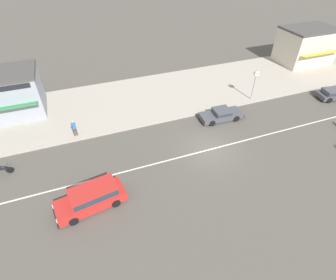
# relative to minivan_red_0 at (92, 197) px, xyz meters

# --- Properties ---
(ground_plane) EXTENTS (160.00, 160.00, 0.00)m
(ground_plane) POSITION_rel_minivan_red_0_xyz_m (10.00, 2.31, -0.84)
(ground_plane) COLOR #544F47
(lane_centre_stripe) EXTENTS (50.40, 0.14, 0.01)m
(lane_centre_stripe) POSITION_rel_minivan_red_0_xyz_m (10.00, 2.31, -0.84)
(lane_centre_stripe) COLOR silver
(lane_centre_stripe) RESTS_ON ground
(kerb_strip) EXTENTS (68.00, 10.00, 0.15)m
(kerb_strip) POSITION_rel_minivan_red_0_xyz_m (10.00, 12.42, -0.77)
(kerb_strip) COLOR #ADA393
(kerb_strip) RESTS_ON ground
(minivan_red_0) EXTENTS (4.87, 2.43, 1.56)m
(minivan_red_0) POSITION_rel_minivan_red_0_xyz_m (0.00, 0.00, 0.00)
(minivan_red_0) COLOR red
(minivan_red_0) RESTS_ON ground
(hatchback_dark_grey_1) EXTENTS (3.87, 2.26, 1.10)m
(hatchback_dark_grey_1) POSITION_rel_minivan_red_0_xyz_m (26.63, 5.22, -0.26)
(hatchback_dark_grey_1) COLOR #47494F
(hatchback_dark_grey_1) RESTS_ON ground
(sedan_dark_grey_2) EXTENTS (4.30, 1.99, 1.06)m
(sedan_dark_grey_2) POSITION_rel_minivan_red_0_xyz_m (13.17, 6.04, -0.31)
(sedan_dark_grey_2) COLOR #47494F
(sedan_dark_grey_2) RESTS_ON ground
(motorcycle_0) EXTENTS (1.78, 0.66, 0.80)m
(motorcycle_0) POSITION_rel_minivan_red_0_xyz_m (-6.16, 5.44, -0.42)
(motorcycle_0) COLOR black
(motorcycle_0) RESTS_ON ground
(street_clock) EXTENTS (0.60, 0.22, 3.28)m
(street_clock) POSITION_rel_minivan_red_0_xyz_m (18.00, 8.04, 1.72)
(street_clock) COLOR #9E9EA3
(street_clock) RESTS_ON kerb_strip
(pedestrian_near_clock) EXTENTS (0.34, 0.34, 1.60)m
(pedestrian_near_clock) POSITION_rel_minivan_red_0_xyz_m (-0.40, 8.10, 0.23)
(pedestrian_near_clock) COLOR #4C4238
(pedestrian_near_clock) RESTS_ON kerb_strip
(shopfront_corner_warung) EXTENTS (6.80, 5.45, 4.48)m
(shopfront_corner_warung) POSITION_rel_minivan_red_0_xyz_m (30.40, 14.29, 1.55)
(shopfront_corner_warung) COLOR beige
(shopfront_corner_warung) RESTS_ON kerb_strip
(shopfront_mid_block) EXTENTS (5.75, 5.44, 4.25)m
(shopfront_mid_block) POSITION_rel_minivan_red_0_xyz_m (-5.60, 14.13, 1.43)
(shopfront_mid_block) COLOR #999EA8
(shopfront_mid_block) RESTS_ON kerb_strip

